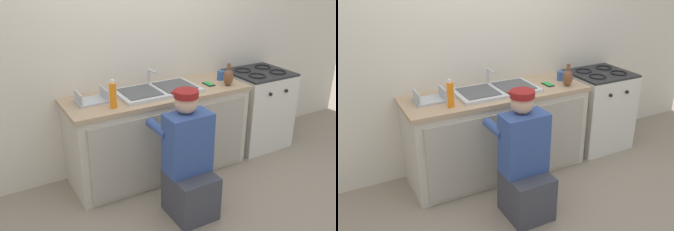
# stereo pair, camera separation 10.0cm
# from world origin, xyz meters

# --- Properties ---
(ground_plane) EXTENTS (12.00, 12.00, 0.00)m
(ground_plane) POSITION_xyz_m (0.00, 0.00, 0.00)
(ground_plane) COLOR gray
(back_wall) EXTENTS (6.00, 0.10, 2.50)m
(back_wall) POSITION_xyz_m (0.00, 0.65, 1.25)
(back_wall) COLOR beige
(back_wall) RESTS_ON ground_plane
(counter_cabinet) EXTENTS (1.78, 0.62, 0.82)m
(counter_cabinet) POSITION_xyz_m (0.00, 0.29, 0.41)
(counter_cabinet) COLOR beige
(counter_cabinet) RESTS_ON ground_plane
(countertop) EXTENTS (1.82, 0.62, 0.04)m
(countertop) POSITION_xyz_m (0.00, 0.30, 0.85)
(countertop) COLOR tan
(countertop) RESTS_ON counter_cabinet
(sink_double_basin) EXTENTS (0.80, 0.44, 0.19)m
(sink_double_basin) POSITION_xyz_m (0.00, 0.30, 0.89)
(sink_double_basin) COLOR silver
(sink_double_basin) RESTS_ON countertop
(stove_range) EXTENTS (0.65, 0.62, 0.90)m
(stove_range) POSITION_xyz_m (1.29, 0.30, 0.45)
(stove_range) COLOR silver
(stove_range) RESTS_ON ground_plane
(plumber_person) EXTENTS (0.42, 0.61, 1.10)m
(plumber_person) POSITION_xyz_m (-0.10, -0.44, 0.46)
(plumber_person) COLOR #3F3F47
(plumber_person) RESTS_ON ground_plane
(dish_rack_tray) EXTENTS (0.28, 0.22, 0.11)m
(dish_rack_tray) POSITION_xyz_m (-0.64, 0.35, 0.89)
(dish_rack_tray) COLOR #B2B7BC
(dish_rack_tray) RESTS_ON countertop
(cell_phone) EXTENTS (0.07, 0.14, 0.01)m
(cell_phone) POSITION_xyz_m (0.56, 0.25, 0.87)
(cell_phone) COLOR black
(cell_phone) RESTS_ON countertop
(coffee_mug) EXTENTS (0.13, 0.08, 0.09)m
(coffee_mug) POSITION_xyz_m (0.77, 0.32, 0.92)
(coffee_mug) COLOR #335699
(coffee_mug) RESTS_ON countertop
(soap_bottle_orange) EXTENTS (0.06, 0.06, 0.25)m
(soap_bottle_orange) POSITION_xyz_m (-0.52, 0.13, 0.98)
(soap_bottle_orange) COLOR orange
(soap_bottle_orange) RESTS_ON countertop
(vase_decorative) EXTENTS (0.10, 0.10, 0.23)m
(vase_decorative) POSITION_xyz_m (0.71, 0.13, 0.96)
(vase_decorative) COLOR brown
(vase_decorative) RESTS_ON countertop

